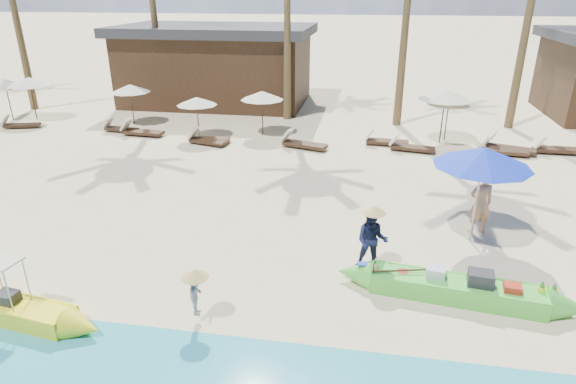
% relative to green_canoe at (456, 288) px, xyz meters
% --- Properties ---
extents(ground, '(240.00, 240.00, 0.00)m').
position_rel_green_canoe_xyz_m(ground, '(-2.83, 0.48, -0.25)').
color(ground, beige).
rests_on(ground, ground).
extents(green_canoe, '(5.75, 1.20, 0.73)m').
position_rel_green_canoe_xyz_m(green_canoe, '(0.00, 0.00, 0.00)').
color(green_canoe, green).
rests_on(green_canoe, ground).
extents(yellow_canoe, '(5.19, 1.14, 1.35)m').
position_rel_green_canoe_xyz_m(yellow_canoe, '(-9.20, -2.17, -0.03)').
color(yellow_canoe, yellow).
rests_on(yellow_canoe, ground).
extents(tourist, '(0.74, 0.58, 1.78)m').
position_rel_green_canoe_xyz_m(tourist, '(1.03, 3.25, 0.64)').
color(tourist, tan).
rests_on(tourist, ground).
extents(vendor_green, '(0.80, 0.64, 1.56)m').
position_rel_green_canoe_xyz_m(vendor_green, '(-1.83, 0.85, 0.53)').
color(vendor_green, '#141839').
rests_on(vendor_green, ground).
extents(vendor_yellow, '(0.44, 0.64, 0.92)m').
position_rel_green_canoe_xyz_m(vendor_yellow, '(-5.22, -1.68, 0.39)').
color(vendor_yellow, gray).
rests_on(vendor_yellow, ground).
extents(blue_umbrella, '(2.42, 2.42, 2.60)m').
position_rel_green_canoe_xyz_m(blue_umbrella, '(0.78, 2.74, 2.10)').
color(blue_umbrella, '#99999E').
rests_on(blue_umbrella, ground).
extents(resort_parasol_1, '(1.98, 1.98, 2.04)m').
position_rel_green_canoe_xyz_m(resort_parasol_1, '(-20.00, 12.23, 1.59)').
color(resort_parasol_1, '#3A2517').
rests_on(resort_parasol_1, ground).
extents(resort_parasol_2, '(2.09, 2.09, 2.15)m').
position_rel_green_canoe_xyz_m(resort_parasol_2, '(-18.75, 12.38, 1.69)').
color(resort_parasol_2, '#3A2517').
rests_on(resort_parasol_2, ground).
extents(lounger_2_left, '(1.76, 0.96, 0.57)m').
position_rel_green_canoe_xyz_m(lounger_2_left, '(-18.58, 10.83, -0.06)').
color(lounger_2_left, '#3A2517').
rests_on(lounger_2_left, ground).
extents(resort_parasol_3, '(1.88, 1.88, 1.94)m').
position_rel_green_canoe_xyz_m(resort_parasol_3, '(-13.48, 12.46, 1.50)').
color(resort_parasol_3, '#3A2517').
rests_on(resort_parasol_3, ground).
extents(lounger_3_left, '(1.67, 0.65, 0.55)m').
position_rel_green_canoe_xyz_m(lounger_3_left, '(-13.50, 11.00, -0.06)').
color(lounger_3_left, '#3A2517').
rests_on(lounger_3_left, ground).
extents(lounger_3_right, '(1.99, 0.75, 0.66)m').
position_rel_green_canoe_xyz_m(lounger_3_right, '(-12.26, 10.59, -0.03)').
color(lounger_3_right, '#3A2517').
rests_on(lounger_3_right, ground).
extents(resort_parasol_4, '(1.77, 1.77, 1.82)m').
position_rel_green_canoe_xyz_m(resort_parasol_4, '(-9.53, 10.76, 1.40)').
color(resort_parasol_4, '#3A2517').
rests_on(resort_parasol_4, ground).
extents(lounger_4_left, '(1.84, 0.79, 0.60)m').
position_rel_green_canoe_xyz_m(lounger_4_left, '(-8.92, 10.03, -0.04)').
color(lounger_4_left, '#3A2517').
rests_on(lounger_4_left, ground).
extents(lounger_4_right, '(1.81, 0.96, 0.59)m').
position_rel_green_canoe_xyz_m(lounger_4_right, '(-8.91, 9.79, -0.05)').
color(lounger_4_right, '#3A2517').
rests_on(lounger_4_right, ground).
extents(resort_parasol_5, '(1.92, 1.92, 1.98)m').
position_rel_green_canoe_xyz_m(resort_parasol_5, '(-6.81, 11.72, 1.54)').
color(resort_parasol_5, '#3A2517').
rests_on(resort_parasol_5, ground).
extents(lounger_5_left, '(2.06, 1.14, 0.67)m').
position_rel_green_canoe_xyz_m(lounger_5_left, '(-4.76, 9.98, -0.02)').
color(lounger_5_left, '#3A2517').
rests_on(lounger_5_left, ground).
extents(resort_parasol_6, '(2.27, 2.27, 2.34)m').
position_rel_green_canoe_xyz_m(resort_parasol_6, '(1.04, 11.70, 1.86)').
color(resort_parasol_6, '#3A2517').
rests_on(resort_parasol_6, ground).
extents(lounger_6_left, '(1.89, 0.67, 0.63)m').
position_rel_green_canoe_xyz_m(lounger_6_left, '(-1.34, 10.97, -0.04)').
color(lounger_6_left, '#3A2517').
rests_on(lounger_6_left, ground).
extents(lounger_6_right, '(1.90, 0.87, 0.62)m').
position_rel_green_canoe_xyz_m(lounger_6_right, '(-0.32, 10.30, -0.04)').
color(lounger_6_right, '#3A2517').
rests_on(lounger_6_right, ground).
extents(resort_parasol_7, '(1.92, 1.92, 1.98)m').
position_rel_green_canoe_xyz_m(resort_parasol_7, '(1.30, 12.18, 1.53)').
color(resort_parasol_7, '#3A2517').
rests_on(resort_parasol_7, ground).
extents(lounger_7_left, '(2.09, 1.23, 0.68)m').
position_rel_green_canoe_xyz_m(lounger_7_left, '(3.60, 10.81, -0.02)').
color(lounger_7_left, '#3A2517').
rests_on(lounger_7_left, ground).
extents(lounger_7_right, '(2.03, 0.76, 0.68)m').
position_rel_green_canoe_xyz_m(lounger_7_right, '(3.19, 10.40, -0.02)').
color(lounger_7_right, '#3A2517').
rests_on(lounger_7_right, ground).
extents(lounger_8_left, '(2.01, 0.64, 0.68)m').
position_rel_green_canoe_xyz_m(lounger_8_left, '(5.47, 10.96, -0.02)').
color(lounger_8_left, '#3A2517').
rests_on(lounger_8_left, ground).
extents(pavilion_west, '(10.80, 6.60, 4.30)m').
position_rel_green_canoe_xyz_m(pavilion_west, '(-10.83, 17.98, 1.94)').
color(pavilion_west, '#3A2517').
rests_on(pavilion_west, ground).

